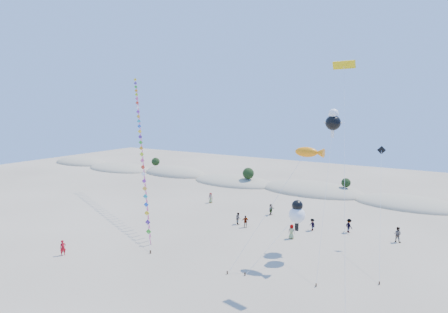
% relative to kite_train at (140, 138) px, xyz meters
% --- Properties ---
extents(ground, '(160.00, 160.00, 0.00)m').
position_rel_kite_train_xyz_m(ground, '(18.53, -21.12, -10.71)').
color(ground, gray).
rests_on(ground, ground).
extents(dune_ridge, '(145.30, 11.49, 5.57)m').
position_rel_kite_train_xyz_m(dune_ridge, '(19.59, 24.02, -10.60)').
color(dune_ridge, gray).
rests_on(dune_ridge, ground).
extents(kite_train, '(25.16, 23.96, 21.23)m').
position_rel_kite_train_xyz_m(kite_train, '(0.00, 0.00, 0.00)').
color(kite_train, '#3F2D1E').
rests_on(kite_train, ground).
extents(fish_kite, '(6.67, 7.45, 11.54)m').
position_rel_kite_train_xyz_m(fish_kite, '(27.71, -5.71, 0.29)').
color(fish_kite, '#3F2D1E').
rests_on(fish_kite, ground).
extents(cartoon_kite_low, '(3.58, 6.87, 6.19)m').
position_rel_kite_train_xyz_m(cartoon_kite_low, '(26.76, -6.02, -5.87)').
color(cartoon_kite_low, '#3F2D1E').
rests_on(cartoon_kite_low, ground).
extents(cartoon_kite_high, '(3.10, 11.96, 15.21)m').
position_rel_kite_train_xyz_m(cartoon_kite_high, '(28.29, 0.35, 3.13)').
color(cartoon_kite_high, '#3F2D1E').
rests_on(cartoon_kite_high, ground).
extents(parafoil_kite, '(4.74, 11.98, 19.38)m').
position_rel_kite_train_xyz_m(parafoil_kite, '(31.23, -7.82, 7.76)').
color(parafoil_kite, '#3F2D1E').
rests_on(parafoil_kite, ground).
extents(dark_kite, '(2.56, 11.22, 11.10)m').
position_rel_kite_train_xyz_m(dark_kite, '(33.51, 0.38, -3.14)').
color(dark_kite, '#3F2D1E').
rests_on(dark_kite, ground).
extents(flyer_foreground, '(0.61, 0.70, 1.62)m').
position_rel_kite_train_xyz_m(flyer_foreground, '(5.57, -17.70, -9.90)').
color(flyer_foreground, '#AB0D19').
rests_on(flyer_foreground, ground).
extents(beachgoers, '(37.17, 9.32, 1.78)m').
position_rel_kite_train_xyz_m(beachgoers, '(25.38, 3.91, -9.89)').
color(beachgoers, slate).
rests_on(beachgoers, ground).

